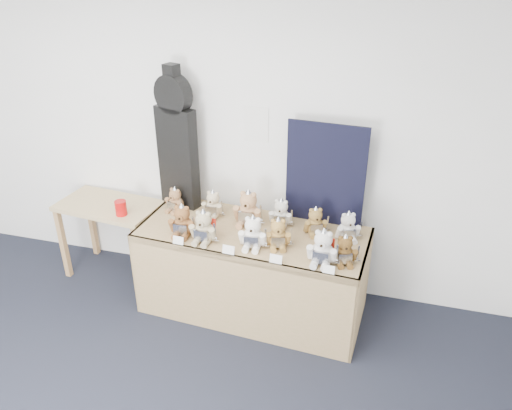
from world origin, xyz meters
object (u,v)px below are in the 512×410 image
(teddy_front_left, at_px, (204,228))
(teddy_back_left, at_px, (213,205))
(teddy_front_far_left, at_px, (182,222))
(teddy_front_far_right, at_px, (323,249))
(side_table, at_px, (110,216))
(teddy_back_centre_left, at_px, (248,209))
(teddy_front_end, at_px, (345,251))
(teddy_front_centre, at_px, (253,234))
(red_cup, at_px, (121,208))
(teddy_back_far_left, at_px, (175,201))
(teddy_back_centre_right, at_px, (281,214))
(teddy_front_right, at_px, (278,234))
(teddy_back_end, at_px, (348,227))
(guitar_case, at_px, (177,140))
(display_table, at_px, (249,254))
(teddy_back_right, at_px, (315,222))

(teddy_front_left, distance_m, teddy_back_left, 0.42)
(teddy_front_far_left, distance_m, teddy_front_far_right, 1.14)
(side_table, relative_size, teddy_back_centre_left, 2.85)
(teddy_back_left, distance_m, teddy_back_centre_left, 0.34)
(teddy_front_left, relative_size, teddy_front_end, 1.17)
(teddy_front_far_left, bearing_deg, teddy_front_far_right, -9.24)
(teddy_front_centre, height_order, teddy_back_left, teddy_front_centre)
(red_cup, height_order, teddy_back_far_left, teddy_back_far_left)
(teddy_back_centre_right, bearing_deg, teddy_front_far_left, -155.26)
(teddy_back_left, height_order, teddy_back_far_left, teddy_back_left)
(teddy_front_left, height_order, teddy_front_end, teddy_front_left)
(teddy_back_far_left, bearing_deg, teddy_front_left, -28.70)
(teddy_front_far_right, bearing_deg, teddy_back_far_left, 164.66)
(teddy_front_right, relative_size, teddy_front_end, 1.06)
(teddy_front_far_right, relative_size, teddy_back_end, 1.16)
(guitar_case, relative_size, teddy_front_centre, 4.19)
(teddy_front_far_left, bearing_deg, teddy_back_centre_left, 30.34)
(side_table, distance_m, teddy_front_right, 1.71)
(teddy_front_right, bearing_deg, teddy_back_left, 137.83)
(side_table, relative_size, teddy_front_centre, 3.23)
(teddy_front_end, xyz_separation_m, teddy_back_centre_left, (-0.84, 0.37, 0.03))
(display_table, height_order, teddy_front_centre, teddy_front_centre)
(teddy_front_left, relative_size, teddy_back_centre_right, 1.13)
(teddy_back_far_left, bearing_deg, teddy_back_centre_left, 11.36)
(red_cup, xyz_separation_m, teddy_front_left, (0.86, -0.24, 0.07))
(teddy_back_centre_left, bearing_deg, teddy_back_left, 172.08)
(teddy_front_left, xyz_separation_m, teddy_back_centre_left, (0.26, 0.36, 0.01))
(teddy_front_far_left, xyz_separation_m, teddy_front_left, (0.20, -0.05, 0.00))
(side_table, relative_size, teddy_back_centre_right, 3.61)
(side_table, distance_m, teddy_front_far_right, 2.09)
(guitar_case, relative_size, teddy_front_far_right, 4.03)
(teddy_front_end, distance_m, teddy_back_end, 0.34)
(teddy_front_right, xyz_separation_m, teddy_back_centre_left, (-0.32, 0.28, 0.02))
(display_table, height_order, teddy_back_right, teddy_back_right)
(display_table, xyz_separation_m, teddy_front_right, (0.25, -0.09, 0.28))
(red_cup, relative_size, teddy_front_left, 0.44)
(teddy_front_right, relative_size, teddy_back_right, 1.06)
(teddy_back_centre_left, xyz_separation_m, teddy_back_centre_right, (0.27, 0.05, -0.03))
(side_table, relative_size, teddy_front_left, 3.19)
(teddy_back_far_left, bearing_deg, teddy_front_right, -3.01)
(side_table, relative_size, guitar_case, 0.77)
(red_cup, relative_size, teddy_back_right, 0.52)
(display_table, distance_m, teddy_front_right, 0.38)
(red_cup, xyz_separation_m, teddy_back_end, (1.94, 0.09, 0.06))
(side_table, height_order, teddy_back_centre_right, teddy_back_centre_right)
(teddy_front_end, relative_size, teddy_back_far_left, 1.05)
(teddy_front_centre, bearing_deg, teddy_front_end, -6.24)
(guitar_case, height_order, teddy_back_centre_left, guitar_case)
(teddy_back_end, xyz_separation_m, teddy_back_far_left, (-1.50, 0.07, -0.01))
(teddy_front_right, xyz_separation_m, teddy_back_centre_right, (-0.05, 0.33, -0.00))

